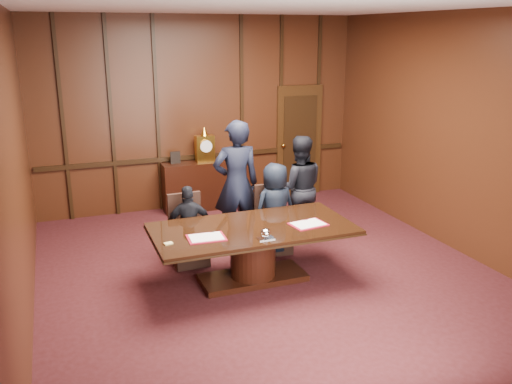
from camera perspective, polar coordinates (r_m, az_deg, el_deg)
room at (r=7.00m, az=1.88°, el=4.40°), size 7.00×7.04×3.50m
sideboard at (r=10.15m, az=-5.31°, el=0.97°), size 1.60×0.45×1.54m
conference_table at (r=7.13m, az=-0.34°, el=-5.57°), size 2.62×1.32×0.76m
folder_left at (r=6.69m, az=-5.26°, el=-4.80°), size 0.48×0.36×0.02m
folder_right at (r=7.15m, az=5.52°, el=-3.38°), size 0.50×0.39×0.02m
inkstand at (r=6.63m, az=1.02°, el=-4.49°), size 0.20×0.14×0.12m
notepad at (r=6.57m, az=-9.21°, el=-5.37°), size 0.11×0.09×0.01m
chair_left at (r=7.82m, az=-7.10°, el=-5.38°), size 0.49×0.49×0.99m
chair_right at (r=8.19m, az=1.80°, el=-4.22°), size 0.52×0.52×0.99m
signatory_left at (r=7.65m, az=-7.03°, el=-3.58°), size 0.71×0.37×1.16m
signatory_right at (r=7.99m, az=2.02°, el=-1.76°), size 0.73×0.53×1.37m
witness_left at (r=8.19m, az=-2.08°, el=0.83°), size 0.74×0.51×1.96m
witness_right at (r=8.55m, az=4.52°, el=0.44°), size 0.95×0.82×1.67m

